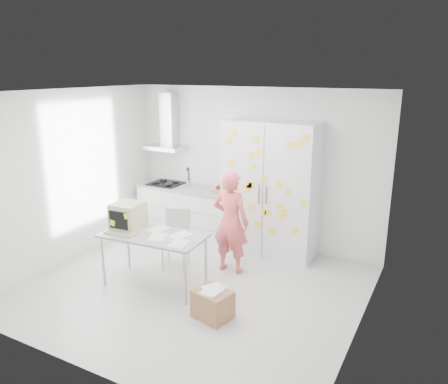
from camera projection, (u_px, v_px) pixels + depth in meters
The scene contains 10 objects.
floor at pixel (193, 289), 6.16m from camera, with size 4.50×4.00×0.02m, color silver.
walls at pixel (218, 184), 6.40m from camera, with size 4.52×4.01×2.70m.
ceiling at pixel (189, 92), 5.42m from camera, with size 4.50×4.00×0.02m, color white.
counter_run at pixel (187, 211), 8.01m from camera, with size 1.84×0.63×1.28m.
range_hood at pixel (168, 127), 7.93m from camera, with size 0.70×0.48×1.01m.
tall_cabinet at pixel (271, 189), 7.07m from camera, with size 1.50×0.68×2.20m.
person at pixel (231, 222), 6.49m from camera, with size 0.57×0.37×1.57m, color #E6595B.
desk at pixel (137, 224), 6.14m from camera, with size 1.49×0.83×1.15m.
chair at pixel (176, 235), 6.74m from camera, with size 0.52×0.52×0.90m.
cardboard_box at pixel (213, 304), 5.38m from camera, with size 0.52×0.45×0.39m.
Camera 1 is at (3.01, -4.69, 2.97)m, focal length 35.00 mm.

